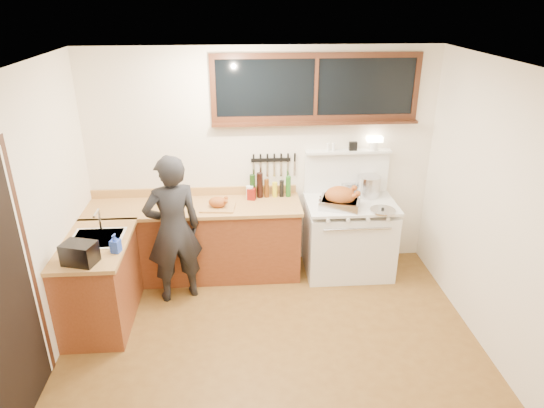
{
  "coord_description": "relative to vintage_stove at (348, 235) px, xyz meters",
  "views": [
    {
      "loc": [
        -0.28,
        -3.61,
        3.11
      ],
      "look_at": [
        0.05,
        0.85,
        1.15
      ],
      "focal_mm": 32.0,
      "sensor_mm": 36.0,
      "label": 1
    }
  ],
  "objects": [
    {
      "name": "back_window",
      "position": [
        -0.4,
        0.31,
        1.6
      ],
      "size": [
        2.32,
        0.13,
        0.77
      ],
      "color": "black",
      "rests_on": "room_shell"
    },
    {
      "name": "pot_lid",
      "position": [
        0.29,
        -0.28,
        0.44
      ],
      "size": [
        0.35,
        0.35,
        0.04
      ],
      "color": "silver",
      "rests_on": "vintage_stove"
    },
    {
      "name": "cutting_board",
      "position": [
        -1.52,
        -0.07,
        0.49
      ],
      "size": [
        0.4,
        0.32,
        0.13
      ],
      "color": "#B98749",
      "rests_on": "counter_back"
    },
    {
      "name": "toaster",
      "position": [
        -2.7,
        -1.17,
        0.53
      ],
      "size": [
        0.33,
        0.27,
        0.2
      ],
      "color": "black",
      "rests_on": "counter_left"
    },
    {
      "name": "counter_back",
      "position": [
        -1.8,
        0.04,
        -0.01
      ],
      "size": [
        2.44,
        0.64,
        1.0
      ],
      "color": "brown",
      "rests_on": "ground"
    },
    {
      "name": "counter_left",
      "position": [
        -2.7,
        -0.79,
        -0.02
      ],
      "size": [
        0.64,
        1.09,
        0.9
      ],
      "color": "brown",
      "rests_on": "ground"
    },
    {
      "name": "coffee_tin",
      "position": [
        -1.14,
        0.15,
        0.5
      ],
      "size": [
        0.11,
        0.09,
        0.14
      ],
      "color": "maroon",
      "rests_on": "counter_back"
    },
    {
      "name": "saucepan",
      "position": [
        0.02,
        0.29,
        0.5
      ],
      "size": [
        0.22,
        0.3,
        0.13
      ],
      "color": "silver",
      "rests_on": "vintage_stove"
    },
    {
      "name": "roast_turkey",
      "position": [
        -0.16,
        -0.14,
        0.53
      ],
      "size": [
        0.51,
        0.44,
        0.25
      ],
      "color": "silver",
      "rests_on": "vintage_stove"
    },
    {
      "name": "man",
      "position": [
        -1.98,
        -0.41,
        0.35
      ],
      "size": [
        0.7,
        0.57,
        1.64
      ],
      "color": "black",
      "rests_on": "ground"
    },
    {
      "name": "ground_plane",
      "position": [
        -1.0,
        -1.41,
        -0.48
      ],
      "size": [
        4.0,
        3.5,
        0.02
      ],
      "primitive_type": "cube",
      "color": "brown"
    },
    {
      "name": "pitcher",
      "position": [
        -1.16,
        0.18,
        0.51
      ],
      "size": [
        0.1,
        0.1,
        0.16
      ],
      "color": "white",
      "rests_on": "counter_back"
    },
    {
      "name": "stockpot",
      "position": [
        0.24,
        0.16,
        0.56
      ],
      "size": [
        0.33,
        0.33,
        0.25
      ],
      "color": "silver",
      "rests_on": "vintage_stove"
    },
    {
      "name": "sink_unit",
      "position": [
        -2.68,
        -0.71,
        0.38
      ],
      "size": [
        0.5,
        0.45,
        0.37
      ],
      "color": "white",
      "rests_on": "counter_left"
    },
    {
      "name": "vintage_stove",
      "position": [
        0.0,
        0.0,
        0.0
      ],
      "size": [
        1.02,
        0.74,
        1.59
      ],
      "color": "white",
      "rests_on": "ground"
    },
    {
      "name": "left_doorway",
      "position": [
        -2.99,
        -1.96,
        0.62
      ],
      "size": [
        0.02,
        1.04,
        2.17
      ],
      "color": "black",
      "rests_on": "ground"
    },
    {
      "name": "soap_bottle",
      "position": [
        -2.43,
        -0.99,
        0.52
      ],
      "size": [
        0.1,
        0.1,
        0.18
      ],
      "color": "blue",
      "rests_on": "counter_left"
    },
    {
      "name": "knife_strip",
      "position": [
        -0.88,
        0.32,
        0.84
      ],
      "size": [
        0.52,
        0.03,
        0.28
      ],
      "color": "black",
      "rests_on": "room_shell"
    },
    {
      "name": "bottle_cluster",
      "position": [
        -0.94,
        0.22,
        0.56
      ],
      "size": [
        0.48,
        0.07,
        0.3
      ],
      "color": "black",
      "rests_on": "counter_back"
    },
    {
      "name": "room_shell",
      "position": [
        -1.0,
        -1.41,
        1.18
      ],
      "size": [
        4.1,
        3.6,
        2.65
      ],
      "color": "white",
      "rests_on": "ground"
    }
  ]
}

